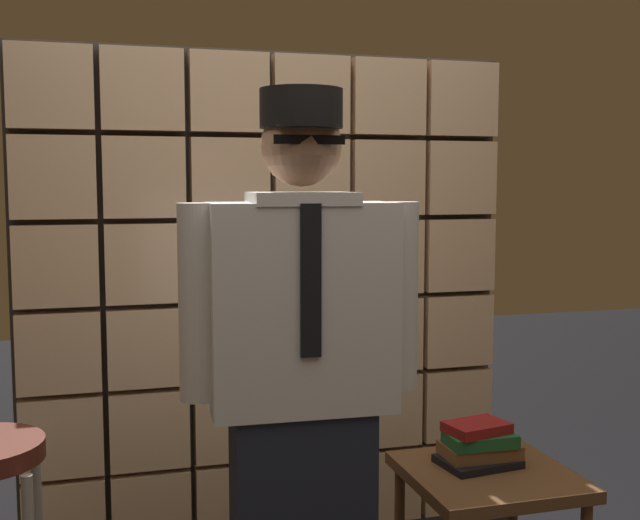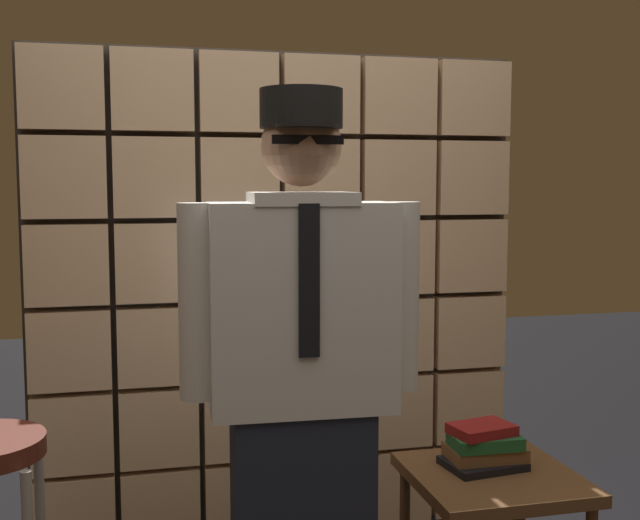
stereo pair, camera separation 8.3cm
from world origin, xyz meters
The scene contains 4 objects.
glass_block_wall centered at (0.00, 1.40, 0.98)m, with size 2.01×0.10×2.01m.
standing_person centered at (-0.13, 0.38, 0.90)m, with size 0.68×0.29×1.72m.
side_table centered at (0.53, 0.51, 0.46)m, with size 0.52×0.52×0.53m.
book_stack centered at (0.52, 0.57, 0.60)m, with size 0.27×0.21×0.14m.
Camera 2 is at (-0.60, -1.75, 1.46)m, focal length 44.26 mm.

